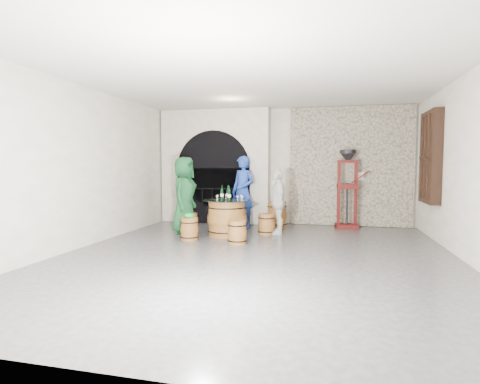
% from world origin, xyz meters
% --- Properties ---
extents(ground, '(8.00, 8.00, 0.00)m').
position_xyz_m(ground, '(0.00, 0.00, 0.00)').
color(ground, '#323235').
rests_on(ground, ground).
extents(wall_back, '(8.00, 0.00, 8.00)m').
position_xyz_m(wall_back, '(0.00, 4.00, 1.60)').
color(wall_back, beige).
rests_on(wall_back, ground).
extents(wall_front, '(8.00, 0.00, 8.00)m').
position_xyz_m(wall_front, '(0.00, -4.00, 1.60)').
color(wall_front, beige).
rests_on(wall_front, ground).
extents(wall_left, '(0.00, 8.00, 8.00)m').
position_xyz_m(wall_left, '(-3.50, 0.00, 1.60)').
color(wall_left, beige).
rests_on(wall_left, ground).
extents(wall_right, '(0.00, 8.00, 8.00)m').
position_xyz_m(wall_right, '(3.50, 0.00, 1.60)').
color(wall_right, beige).
rests_on(wall_right, ground).
extents(ceiling, '(8.00, 8.00, 0.00)m').
position_xyz_m(ceiling, '(0.00, 0.00, 3.20)').
color(ceiling, beige).
rests_on(ceiling, wall_back).
extents(stone_facing_panel, '(3.20, 0.12, 3.18)m').
position_xyz_m(stone_facing_panel, '(1.80, 3.94, 1.60)').
color(stone_facing_panel, '#A19681').
rests_on(stone_facing_panel, ground).
extents(arched_opening, '(3.10, 0.60, 3.19)m').
position_xyz_m(arched_opening, '(-1.90, 3.74, 1.58)').
color(arched_opening, beige).
rests_on(arched_opening, ground).
extents(shuttered_window, '(0.23, 1.10, 2.00)m').
position_xyz_m(shuttered_window, '(3.38, 2.40, 1.80)').
color(shuttered_window, black).
rests_on(shuttered_window, wall_right).
extents(barrel_table, '(1.09, 1.09, 0.84)m').
position_xyz_m(barrel_table, '(-1.04, 1.80, 0.42)').
color(barrel_table, brown).
rests_on(barrel_table, ground).
extents(barrel_stool_left, '(0.41, 0.41, 0.49)m').
position_xyz_m(barrel_stool_left, '(-1.98, 1.86, 0.24)').
color(barrel_stool_left, brown).
rests_on(barrel_stool_left, ground).
extents(barrel_stool_far, '(0.41, 0.41, 0.49)m').
position_xyz_m(barrel_stool_far, '(-0.96, 2.74, 0.24)').
color(barrel_stool_far, brown).
rests_on(barrel_stool_far, ground).
extents(barrel_stool_right, '(0.41, 0.41, 0.49)m').
position_xyz_m(barrel_stool_right, '(-0.17, 2.18, 0.24)').
color(barrel_stool_right, brown).
rests_on(barrel_stool_right, ground).
extents(barrel_stool_near_right, '(0.41, 0.41, 0.49)m').
position_xyz_m(barrel_stool_near_right, '(-0.58, 0.97, 0.24)').
color(barrel_stool_near_right, brown).
rests_on(barrel_stool_near_right, ground).
extents(barrel_stool_near_left, '(0.41, 0.41, 0.49)m').
position_xyz_m(barrel_stool_near_left, '(-1.70, 1.13, 0.24)').
color(barrel_stool_near_left, brown).
rests_on(barrel_stool_near_left, ground).
extents(green_cap, '(0.24, 0.20, 0.11)m').
position_xyz_m(green_cap, '(-1.69, 1.12, 0.53)').
color(green_cap, '#0E9B2F').
rests_on(green_cap, barrel_stool_near_left).
extents(person_green, '(0.61, 0.91, 1.83)m').
position_xyz_m(person_green, '(-2.11, 1.87, 0.92)').
color(person_green, '#124321').
rests_on(person_green, ground).
extents(person_blue, '(0.82, 0.71, 1.88)m').
position_xyz_m(person_blue, '(-0.94, 3.04, 0.94)').
color(person_blue, '#1C399A').
rests_on(person_blue, ground).
extents(person_white, '(0.60, 0.97, 1.54)m').
position_xyz_m(person_white, '(0.08, 2.29, 0.77)').
color(person_white, silver).
rests_on(person_white, ground).
extents(wine_bottle_left, '(0.08, 0.08, 0.32)m').
position_xyz_m(wine_bottle_left, '(-1.16, 1.84, 0.97)').
color(wine_bottle_left, black).
rests_on(wine_bottle_left, barrel_table).
extents(wine_bottle_center, '(0.08, 0.08, 0.32)m').
position_xyz_m(wine_bottle_center, '(-0.94, 1.67, 0.97)').
color(wine_bottle_center, black).
rests_on(wine_bottle_center, barrel_table).
extents(wine_bottle_right, '(0.08, 0.08, 0.32)m').
position_xyz_m(wine_bottle_right, '(-1.06, 2.00, 0.97)').
color(wine_bottle_right, black).
rests_on(wine_bottle_right, barrel_table).
extents(tasting_glass_a, '(0.05, 0.05, 0.10)m').
position_xyz_m(tasting_glass_a, '(-1.25, 1.74, 0.89)').
color(tasting_glass_a, '#A46E1F').
rests_on(tasting_glass_a, barrel_table).
extents(tasting_glass_b, '(0.05, 0.05, 0.10)m').
position_xyz_m(tasting_glass_b, '(-0.78, 1.79, 0.89)').
color(tasting_glass_b, '#A46E1F').
rests_on(tasting_glass_b, barrel_table).
extents(tasting_glass_c, '(0.05, 0.05, 0.10)m').
position_xyz_m(tasting_glass_c, '(-1.13, 2.09, 0.89)').
color(tasting_glass_c, '#A46E1F').
rests_on(tasting_glass_c, barrel_table).
extents(tasting_glass_d, '(0.05, 0.05, 0.10)m').
position_xyz_m(tasting_glass_d, '(-0.76, 2.07, 0.89)').
color(tasting_glass_d, '#A46E1F').
rests_on(tasting_glass_d, barrel_table).
extents(tasting_glass_e, '(0.05, 0.05, 0.10)m').
position_xyz_m(tasting_glass_e, '(-0.65, 1.72, 0.89)').
color(tasting_glass_e, '#A46E1F').
rests_on(tasting_glass_e, barrel_table).
extents(tasting_glass_f, '(0.05, 0.05, 0.10)m').
position_xyz_m(tasting_glass_f, '(-1.30, 1.94, 0.89)').
color(tasting_glass_f, '#A46E1F').
rests_on(tasting_glass_f, barrel_table).
extents(side_barrel, '(0.52, 0.52, 0.69)m').
position_xyz_m(side_barrel, '(-0.05, 3.16, 0.34)').
color(side_barrel, brown).
rests_on(side_barrel, ground).
extents(corking_press, '(0.85, 0.51, 2.02)m').
position_xyz_m(corking_press, '(1.72, 3.54, 1.18)').
color(corking_press, '#4B100C').
rests_on(corking_press, ground).
extents(control_box, '(0.18, 0.10, 0.22)m').
position_xyz_m(control_box, '(2.05, 3.86, 1.35)').
color(control_box, silver).
rests_on(control_box, wall_back).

